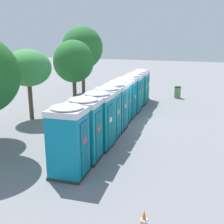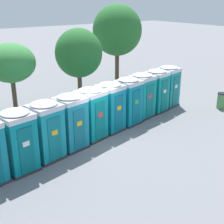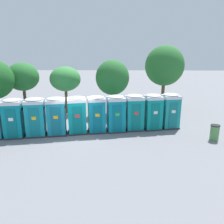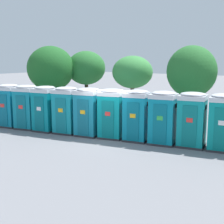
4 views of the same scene
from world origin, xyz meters
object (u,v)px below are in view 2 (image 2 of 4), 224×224
at_px(portapotty_5, 91,113).
at_px(portapotty_7, 128,101).
at_px(street_tree_2, 11,63).
at_px(street_tree_3, 117,30).
at_px(portapotty_9, 156,90).
at_px(trash_can, 221,101).
at_px(portapotty_2, 18,141).
at_px(portapotty_4, 71,122).
at_px(portapotty_3, 46,130).
at_px(street_tree_0, 79,53).
at_px(portapotty_8, 142,95).
at_px(portapotty_10, 168,86).
at_px(portapotty_6, 110,107).

xyz_separation_m(portapotty_5, portapotty_7, (2.63, 0.47, 0.00)).
relative_size(street_tree_2, street_tree_3, 0.69).
relative_size(portapotty_5, portapotty_9, 1.00).
xyz_separation_m(portapotty_9, trash_can, (3.60, -2.07, -0.79)).
height_order(portapotty_2, portapotty_4, same).
xyz_separation_m(portapotty_3, portapotty_5, (2.61, 0.59, 0.00)).
bearing_deg(portapotty_2, portapotty_7, 11.76).
bearing_deg(street_tree_0, portapotty_9, -52.11).
relative_size(street_tree_0, street_tree_2, 1.14).
xyz_separation_m(portapotty_3, portapotty_8, (6.53, 1.41, 0.00)).
bearing_deg(portapotty_7, street_tree_2, 134.63).
bearing_deg(street_tree_2, portapotty_10, -23.79).
distance_m(portapotty_6, portapotty_10, 5.35).
distance_m(portapotty_3, street_tree_2, 6.00).
bearing_deg(portapotty_6, portapotty_4, -167.29).
xyz_separation_m(portapotty_4, portapotty_8, (5.22, 1.15, -0.00)).
relative_size(portapotty_9, trash_can, 2.58).
xyz_separation_m(portapotty_6, portapotty_10, (5.23, 1.10, -0.00)).
bearing_deg(street_tree_2, street_tree_0, -2.78).
height_order(portapotty_4, street_tree_2, street_tree_2).
height_order(portapotty_10, trash_can, portapotty_10).
height_order(portapotty_7, trash_can, portapotty_7).
relative_size(portapotty_7, street_tree_2, 0.60).
distance_m(portapotty_8, trash_can, 5.32).
height_order(portapotty_3, street_tree_3, street_tree_3).
relative_size(portapotty_7, portapotty_10, 1.00).
relative_size(portapotty_9, street_tree_2, 0.60).
relative_size(portapotty_6, trash_can, 2.58).
bearing_deg(portapotty_2, portapotty_6, 12.38).
height_order(portapotty_4, portapotty_6, same).
relative_size(portapotty_4, portapotty_10, 1.00).
bearing_deg(street_tree_0, portapotty_4, -124.19).
bearing_deg(trash_can, portapotty_6, 170.27).
distance_m(portapotty_5, street_tree_3, 10.78).
bearing_deg(street_tree_0, portapotty_10, -39.41).
bearing_deg(portapotty_8, portapotty_10, 11.49).
xyz_separation_m(street_tree_0, street_tree_2, (-4.17, 0.20, -0.16)).
bearing_deg(portapotty_8, trash_can, -20.69).
xyz_separation_m(portapotty_2, portapotty_8, (7.84, 1.71, -0.00)).
distance_m(portapotty_2, portapotty_10, 10.69).
bearing_deg(street_tree_3, street_tree_0, -151.97).
bearing_deg(portapotty_9, portapotty_3, -168.34).
bearing_deg(portapotty_2, portapotty_10, 12.12).
distance_m(portapotty_2, street_tree_2, 6.56).
height_order(portapotty_3, portapotty_8, same).
relative_size(portapotty_3, portapotty_4, 1.00).
bearing_deg(portapotty_10, portapotty_7, -167.28).
distance_m(portapotty_2, trash_can, 12.78).
relative_size(portapotty_2, portapotty_3, 1.00).
bearing_deg(portapotty_5, street_tree_0, 65.28).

